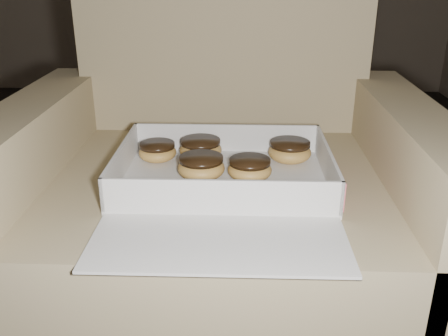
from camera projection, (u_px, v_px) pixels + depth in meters
name	position (u px, v px, depth m)	size (l,w,h in m)	color
armchair	(219.00, 212.00, 1.13)	(0.89, 0.75, 0.93)	#978160
bakery_box	(225.00, 184.00, 0.94)	(0.41, 0.48, 0.07)	silver
donut_a	(158.00, 151.00, 1.06)	(0.08, 0.08, 0.04)	gold
donut_b	(201.00, 167.00, 0.97)	(0.09, 0.09, 0.05)	gold
donut_c	(290.00, 151.00, 1.05)	(0.09, 0.09, 0.05)	gold
donut_d	(250.00, 169.00, 0.97)	(0.09, 0.09, 0.04)	gold
donut_e	(201.00, 149.00, 1.06)	(0.09, 0.09, 0.05)	gold
crumb_a	(185.00, 206.00, 0.87)	(0.01, 0.01, 0.00)	black
crumb_b	(298.00, 198.00, 0.89)	(0.01, 0.01, 0.00)	black
crumb_c	(264.00, 202.00, 0.88)	(0.01, 0.01, 0.00)	black
crumb_d	(155.00, 185.00, 0.95)	(0.01, 0.01, 0.00)	black
crumb_e	(265.00, 183.00, 0.95)	(0.01, 0.01, 0.00)	black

